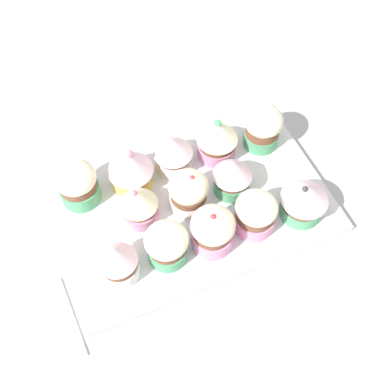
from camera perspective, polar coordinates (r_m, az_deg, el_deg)
ground_plane at (r=73.90cm, az=0.00°, el=-2.36°), size 180.00×180.00×3.00cm
baking_tray at (r=72.08cm, az=0.00°, el=-1.53°), size 39.81×25.86×1.20cm
cupcake_0 at (r=64.06cm, az=-8.77°, el=-8.12°), size 5.35×5.35×7.04cm
cupcake_1 at (r=64.64cm, az=-3.01°, el=-6.24°), size 5.93×5.93×6.45cm
cupcake_2 at (r=65.15cm, az=2.28°, el=-4.60°), size 6.07×6.07×7.60cm
cupcake_3 at (r=67.42cm, az=7.52°, el=-2.51°), size 5.93×5.93×6.54cm
cupcake_4 at (r=69.57cm, az=13.14°, el=-0.88°), size 6.82×6.82×6.95cm
cupcake_5 at (r=67.87cm, az=-6.32°, el=-1.50°), size 5.47×5.47×6.98cm
cupcake_6 at (r=68.40cm, az=-0.29°, el=-0.18°), size 5.77×5.77×7.03cm
cupcake_7 at (r=70.45cm, az=4.66°, el=2.17°), size 5.79×5.79×6.62cm
cupcake_8 at (r=71.05cm, az=-13.43°, el=0.96°), size 6.01×6.01×7.04cm
cupcake_9 at (r=70.78cm, az=-7.31°, el=2.74°), size 6.78×6.78×7.69cm
cupcake_10 at (r=72.62cm, az=-1.92°, el=4.73°), size 6.01×6.01×6.59cm
cupcake_11 at (r=73.93cm, az=2.99°, el=6.23°), size 6.32×6.32×7.36cm
cupcake_12 at (r=75.87cm, az=8.37°, el=7.61°), size 5.96×5.96×7.37cm
napkin at (r=68.25cm, az=-19.85°, el=-16.12°), size 15.23×12.09×0.60cm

